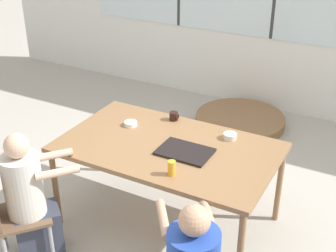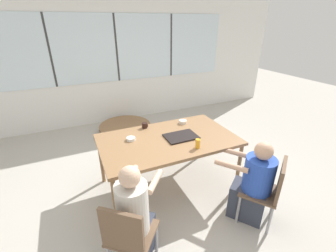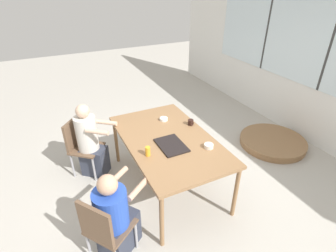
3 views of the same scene
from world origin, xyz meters
name	(u,v)px [view 3 (image 3 of 3)]	position (x,y,z in m)	size (l,w,h in m)	color
ground_plane	(168,184)	(0.00, 0.00, 0.00)	(16.00, 16.00, 0.00)	#B2ADA3
wall_back_with_windows	(328,61)	(0.00, 2.75, 1.42)	(8.40, 0.08, 2.80)	silver
dining_table	(168,142)	(0.00, 0.00, 0.72)	(1.77, 1.06, 0.78)	olive
chair_for_woman_green_shirt	(104,228)	(0.76, -1.05, 0.50)	(0.56, 0.56, 0.85)	brown
chair_for_man_blue_shirt	(80,143)	(-0.83, -1.00, 0.50)	(0.56, 0.56, 0.85)	brown
person_woman_green_shirt	(115,218)	(0.66, -0.91, 0.46)	(0.62, 0.68, 1.03)	#333847
person_man_blue_shirt	(90,144)	(-0.73, -0.87, 0.50)	(0.56, 0.59, 1.11)	#333847
food_tray_dark	(171,145)	(0.17, -0.04, 0.79)	(0.42, 0.30, 0.02)	black
coffee_mug	(191,122)	(-0.17, 0.43, 0.82)	(0.08, 0.08, 0.08)	black
juice_glass	(148,151)	(0.23, -0.37, 0.83)	(0.06, 0.06, 0.12)	gold
bowl_white_shallow	(164,119)	(-0.46, 0.15, 0.80)	(0.11, 0.11, 0.04)	white
bowl_cereal	(209,146)	(0.40, 0.35, 0.80)	(0.11, 0.11, 0.05)	silver
folded_table_stack	(273,142)	(-0.10, 2.08, 0.06)	(1.11, 1.11, 0.12)	olive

